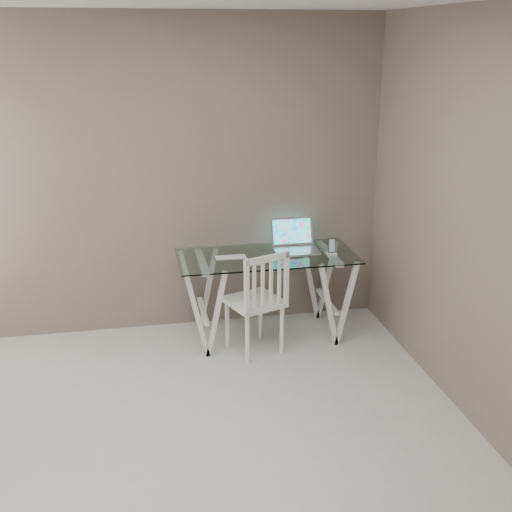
# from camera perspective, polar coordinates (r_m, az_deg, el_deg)

# --- Properties ---
(room) EXTENTS (4.50, 4.52, 2.71)m
(room) POSITION_cam_1_polar(r_m,az_deg,el_deg) (3.26, -9.06, 4.95)
(room) COLOR beige
(room) RESTS_ON ground
(desk) EXTENTS (1.50, 0.70, 0.75)m
(desk) POSITION_cam_1_polar(r_m,az_deg,el_deg) (5.53, 0.93, -3.49)
(desk) COLOR silver
(desk) RESTS_ON ground
(chair) EXTENTS (0.52, 0.52, 0.89)m
(chair) POSITION_cam_1_polar(r_m,az_deg,el_deg) (5.18, 0.27, -3.78)
(chair) COLOR white
(chair) RESTS_ON ground
(laptop) EXTENTS (0.37, 0.35, 0.25)m
(laptop) POSITION_cam_1_polar(r_m,az_deg,el_deg) (5.54, 3.44, 1.20)
(laptop) COLOR silver
(laptop) RESTS_ON desk
(keyboard) EXTENTS (0.27, 0.12, 0.01)m
(keyboard) POSITION_cam_1_polar(r_m,az_deg,el_deg) (5.34, -2.28, -0.13)
(keyboard) COLOR silver
(keyboard) RESTS_ON desk
(mouse) EXTENTS (0.11, 0.07, 0.04)m
(mouse) POSITION_cam_1_polar(r_m,az_deg,el_deg) (5.16, 0.25, -0.62)
(mouse) COLOR silver
(mouse) RESTS_ON desk
(phone_dock) EXTENTS (0.07, 0.07, 0.14)m
(phone_dock) POSITION_cam_1_polar(r_m,az_deg,el_deg) (5.45, 6.76, 0.53)
(phone_dock) COLOR white
(phone_dock) RESTS_ON desk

